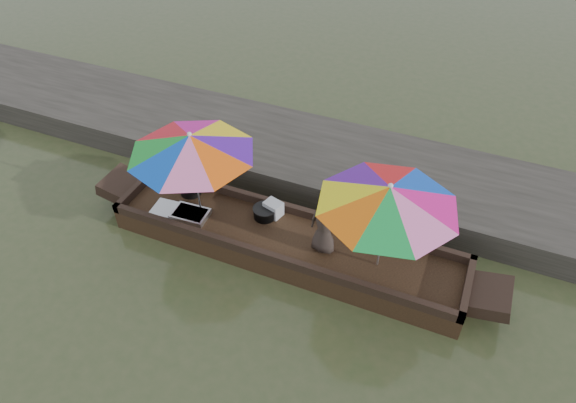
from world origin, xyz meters
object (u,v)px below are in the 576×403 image
at_px(umbrella_bow, 195,174).
at_px(umbrella_stern, 383,227).
at_px(tray_crayfish, 190,214).
at_px(vendor, 325,225).
at_px(supply_bag, 273,209).
at_px(boat_hull, 286,244).
at_px(tray_scallop, 170,210).
at_px(charcoal_grill, 265,213).
at_px(cooking_pot, 191,189).

distance_m(umbrella_bow, umbrella_stern, 3.01).
height_order(tray_crayfish, umbrella_stern, umbrella_stern).
bearing_deg(tray_crayfish, vendor, 4.40).
bearing_deg(umbrella_stern, supply_bag, 168.33).
height_order(supply_bag, vendor, vendor).
height_order(boat_hull, tray_scallop, tray_scallop).
xyz_separation_m(tray_scallop, vendor, (2.62, 0.20, 0.47)).
xyz_separation_m(charcoal_grill, umbrella_stern, (1.97, -0.28, 0.69)).
height_order(tray_crayfish, umbrella_bow, umbrella_bow).
distance_m(vendor, umbrella_stern, 0.89).
distance_m(cooking_pot, tray_scallop, 0.55).
height_order(boat_hull, umbrella_bow, umbrella_bow).
xyz_separation_m(boat_hull, vendor, (0.64, -0.01, 0.68)).
bearing_deg(cooking_pot, supply_bag, 2.27).
relative_size(supply_bag, umbrella_bow, 0.14).
xyz_separation_m(cooking_pot, vendor, (2.54, -0.34, 0.41)).
bearing_deg(boat_hull, umbrella_bow, 180.00).
bearing_deg(boat_hull, vendor, -1.26).
bearing_deg(tray_scallop, umbrella_stern, 3.56).
bearing_deg(cooking_pot, tray_crayfish, -59.96).
bearing_deg(supply_bag, vendor, -21.43).
height_order(boat_hull, charcoal_grill, charcoal_grill).
height_order(charcoal_grill, vendor, vendor).
distance_m(tray_scallop, supply_bag, 1.71).
distance_m(tray_scallop, charcoal_grill, 1.57).
xyz_separation_m(boat_hull, supply_bag, (-0.38, 0.38, 0.30)).
relative_size(tray_scallop, umbrella_stern, 0.29).
height_order(cooking_pot, umbrella_stern, umbrella_stern).
relative_size(boat_hull, tray_scallop, 9.70).
height_order(tray_scallop, supply_bag, supply_bag).
xyz_separation_m(cooking_pot, umbrella_stern, (3.39, -0.32, 0.68)).
distance_m(boat_hull, charcoal_grill, 0.62).
height_order(tray_scallop, umbrella_stern, umbrella_stern).
bearing_deg(vendor, cooking_pot, -2.61).
xyz_separation_m(charcoal_grill, supply_bag, (0.11, 0.10, 0.04)).
xyz_separation_m(tray_crayfish, umbrella_stern, (3.09, 0.19, 0.73)).
height_order(boat_hull, vendor, vendor).
height_order(boat_hull, cooking_pot, cooking_pot).
bearing_deg(charcoal_grill, boat_hull, -29.94).
distance_m(boat_hull, tray_crayfish, 1.64).
height_order(charcoal_grill, umbrella_stern, umbrella_stern).
relative_size(boat_hull, vendor, 5.63).
bearing_deg(cooking_pot, charcoal_grill, -1.71).
bearing_deg(tray_crayfish, supply_bag, 24.89).
xyz_separation_m(tray_scallop, charcoal_grill, (1.49, 0.50, 0.06)).
height_order(boat_hull, umbrella_stern, umbrella_stern).
xyz_separation_m(boat_hull, cooking_pot, (-1.91, 0.32, 0.27)).
bearing_deg(supply_bag, boat_hull, -45.37).
distance_m(boat_hull, vendor, 0.93).
distance_m(cooking_pot, vendor, 2.60).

